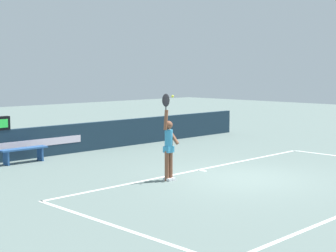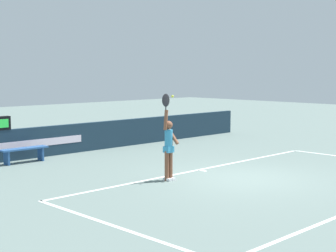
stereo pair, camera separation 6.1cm
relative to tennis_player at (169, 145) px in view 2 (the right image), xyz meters
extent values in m
plane|color=slate|center=(1.64, -1.19, -0.94)|extent=(60.00, 60.00, 0.00)
cube|color=white|center=(1.64, 0.42, -0.94)|extent=(10.43, 0.10, 0.00)
cube|color=white|center=(-3.57, -2.19, -0.94)|extent=(0.10, 5.32, 0.00)
cube|color=white|center=(1.64, 0.27, -0.94)|extent=(0.10, 0.30, 0.00)
cube|color=#192D3E|center=(1.64, 5.66, -0.43)|extent=(15.83, 0.17, 1.02)
cube|color=silver|center=(-0.88, 5.58, -0.45)|extent=(4.02, 0.01, 0.24)
cube|color=#33E54C|center=(-1.93, 5.56, 0.29)|extent=(0.60, 0.01, 0.27)
cylinder|color=brown|center=(0.07, 0.01, -0.55)|extent=(0.12, 0.12, 0.79)
cylinder|color=brown|center=(-0.07, 0.00, -0.55)|extent=(0.12, 0.12, 0.79)
cube|color=white|center=(0.08, -0.01, -0.91)|extent=(0.11, 0.24, 0.07)
cube|color=white|center=(-0.06, -0.02, -0.91)|extent=(0.11, 0.24, 0.07)
cylinder|color=#3491C1|center=(0.00, 0.00, 0.12)|extent=(0.21, 0.21, 0.56)
cube|color=#3491C1|center=(0.00, 0.00, -0.11)|extent=(0.24, 0.20, 0.16)
sphere|color=brown|center=(0.00, 0.00, 0.53)|extent=(0.21, 0.21, 0.21)
cylinder|color=brown|center=(-0.10, 0.00, 0.67)|extent=(0.15, 0.10, 0.53)
cylinder|color=brown|center=(0.11, -0.05, 0.22)|extent=(0.10, 0.39, 0.41)
ellipsoid|color=black|center=(-0.10, 0.00, 1.18)|extent=(0.31, 0.04, 0.36)
cylinder|color=black|center=(-0.10, 0.00, 0.99)|extent=(0.03, 0.03, 0.18)
sphere|color=#D3DD37|center=(-0.01, -0.16, 1.28)|extent=(0.07, 0.07, 0.07)
cube|color=#2B5593|center=(-1.39, 5.06, -0.49)|extent=(1.55, 0.38, 0.05)
cube|color=#2B5593|center=(-1.98, 5.07, -0.72)|extent=(0.06, 0.32, 0.45)
cube|color=#2B5593|center=(-0.80, 5.05, -0.72)|extent=(0.06, 0.32, 0.45)
camera|label=1|loc=(-9.52, -9.59, 1.95)|focal=55.68mm
camera|label=2|loc=(-9.48, -9.63, 1.95)|focal=55.68mm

